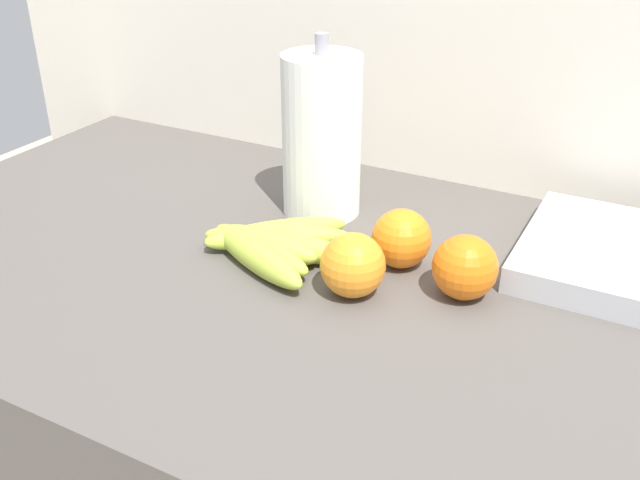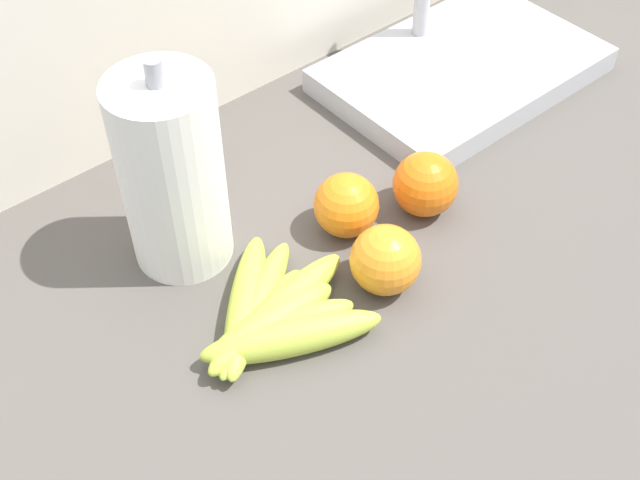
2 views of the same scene
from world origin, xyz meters
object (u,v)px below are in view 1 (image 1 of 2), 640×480
object	(u,v)px
orange_back_left	(353,265)
orange_back_right	(465,267)
orange_right	(401,238)
paper_towel_roll	(322,137)
banana_bunch	(268,245)

from	to	relation	value
orange_back_left	orange_back_right	bearing A→B (deg)	25.97
orange_back_left	orange_right	bearing A→B (deg)	75.21
orange_back_left	paper_towel_roll	bearing A→B (deg)	127.05
orange_right	banana_bunch	bearing A→B (deg)	-158.16
orange_back_right	orange_back_left	bearing A→B (deg)	-154.03
banana_bunch	orange_back_right	bearing A→B (deg)	6.74
orange_back_right	paper_towel_roll	world-z (taller)	paper_towel_roll
banana_bunch	paper_towel_roll	distance (m)	0.20
orange_right	orange_back_right	bearing A→B (deg)	-19.76
orange_right	paper_towel_roll	distance (m)	0.22
orange_back_right	orange_back_left	size ratio (longest dim) A/B	1.00
orange_back_right	orange_back_left	xyz separation A→B (m)	(-0.12, -0.06, 0.00)
banana_bunch	orange_back_left	distance (m)	0.15
orange_right	orange_back_right	world-z (taller)	orange_back_right
banana_bunch	orange_right	bearing A→B (deg)	21.84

